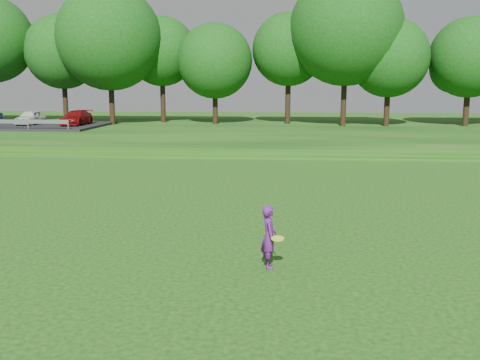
{
  "coord_description": "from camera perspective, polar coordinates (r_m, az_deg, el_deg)",
  "views": [
    {
      "loc": [
        3.39,
        -10.36,
        4.13
      ],
      "look_at": [
        2.04,
        5.34,
        1.3
      ],
      "focal_mm": 40.0,
      "sensor_mm": 36.0,
      "label": 1
    }
  ],
  "objects": [
    {
      "name": "ground",
      "position": [
        11.65,
        -12.58,
        -10.83
      ],
      "size": [
        140.0,
        140.0,
        0.0
      ],
      "primitive_type": "plane",
      "color": "#0C3E0C",
      "rests_on": "ground"
    },
    {
      "name": "treeline",
      "position": [
        48.64,
        0.91,
        14.87
      ],
      "size": [
        104.0,
        7.0,
        15.0
      ],
      "primitive_type": null,
      "color": "#123E0E",
      "rests_on": "berm"
    },
    {
      "name": "walking_path",
      "position": [
        30.82,
        -1.47,
        2.52
      ],
      "size": [
        130.0,
        1.6,
        0.04
      ],
      "primitive_type": "cube",
      "color": "gray",
      "rests_on": "ground"
    },
    {
      "name": "woman",
      "position": [
        12.18,
        3.11,
        -6.06
      ],
      "size": [
        0.57,
        0.71,
        1.45
      ],
      "color": "#591973",
      "rests_on": "ground"
    },
    {
      "name": "berm",
      "position": [
        44.65,
        0.52,
        5.27
      ],
      "size": [
        130.0,
        30.0,
        0.6
      ],
      "primitive_type": "cube",
      "color": "#0C3E0C",
      "rests_on": "ground"
    }
  ]
}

